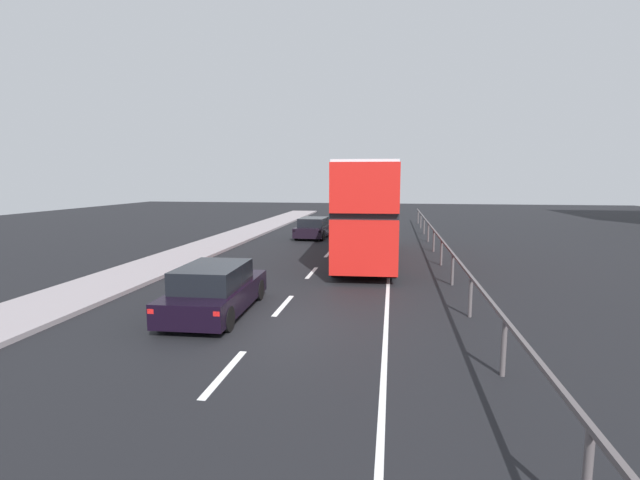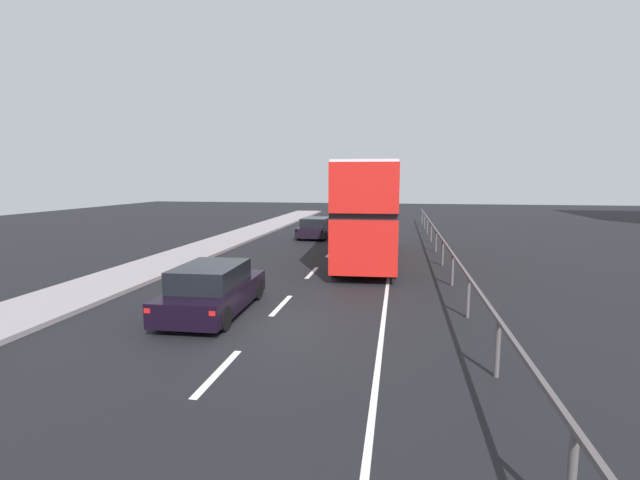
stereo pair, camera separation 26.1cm
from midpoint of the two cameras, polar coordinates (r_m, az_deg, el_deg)
ground_plane at (r=12.29m, az=-6.28°, el=-10.47°), size 74.74×120.00×0.10m
near_sidewalk_kerb at (r=15.55m, az=-31.38°, el=-7.23°), size 2.78×80.00×0.14m
lane_paint_markings at (r=20.58m, az=5.77°, el=-2.91°), size 3.22×46.00×0.01m
bridge_side_railing at (r=20.50m, az=15.56°, el=-0.53°), size 0.10×42.00×1.15m
double_decker_bus_red at (r=21.44m, az=6.27°, el=3.92°), size 2.99×11.34×4.46m
hatchback_car_near at (r=13.17m, az=-12.77°, el=-6.11°), size 1.99×4.47×1.41m
sedan_car_ahead at (r=29.21m, az=-0.19°, el=1.52°), size 2.00×4.12×1.31m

